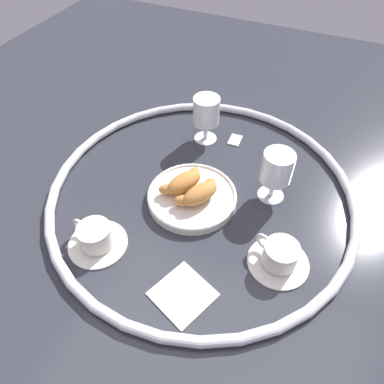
{
  "coord_description": "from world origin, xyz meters",
  "views": [
    {
      "loc": [
        -0.58,
        -0.23,
        0.69
      ],
      "look_at": [
        -0.03,
        0.02,
        0.03
      ],
      "focal_mm": 33.31,
      "sensor_mm": 36.0,
      "label": 1
    }
  ],
  "objects_px": {
    "croissant_large": "(199,193)",
    "coffee_cup_near": "(279,256)",
    "juice_glass_left": "(206,113)",
    "folded_napkin": "(183,294)",
    "croissant_small": "(183,182)",
    "juice_glass_right": "(277,169)",
    "coffee_cup_far": "(96,237)",
    "sugar_packet": "(235,139)",
    "pastry_plate": "(192,196)"
  },
  "relations": [
    {
      "from": "pastry_plate",
      "to": "coffee_cup_far",
      "type": "height_order",
      "value": "coffee_cup_far"
    },
    {
      "from": "croissant_small",
      "to": "juice_glass_left",
      "type": "relative_size",
      "value": 0.88
    },
    {
      "from": "coffee_cup_far",
      "to": "sugar_packet",
      "type": "xyz_separation_m",
      "value": [
        0.48,
        -0.17,
        -0.02
      ]
    },
    {
      "from": "sugar_packet",
      "to": "coffee_cup_far",
      "type": "bearing_deg",
      "value": 158.76
    },
    {
      "from": "pastry_plate",
      "to": "croissant_large",
      "type": "bearing_deg",
      "value": -109.24
    },
    {
      "from": "coffee_cup_near",
      "to": "coffee_cup_far",
      "type": "height_order",
      "value": "same"
    },
    {
      "from": "croissant_small",
      "to": "juice_glass_right",
      "type": "bearing_deg",
      "value": -67.42
    },
    {
      "from": "croissant_large",
      "to": "folded_napkin",
      "type": "xyz_separation_m",
      "value": [
        -0.24,
        -0.07,
        -0.04
      ]
    },
    {
      "from": "coffee_cup_far",
      "to": "juice_glass_right",
      "type": "bearing_deg",
      "value": -46.19
    },
    {
      "from": "pastry_plate",
      "to": "coffee_cup_far",
      "type": "distance_m",
      "value": 0.26
    },
    {
      "from": "juice_glass_left",
      "to": "folded_napkin",
      "type": "xyz_separation_m",
      "value": [
        -0.49,
        -0.15,
        -0.09
      ]
    },
    {
      "from": "croissant_small",
      "to": "coffee_cup_far",
      "type": "relative_size",
      "value": 0.91
    },
    {
      "from": "pastry_plate",
      "to": "folded_napkin",
      "type": "bearing_deg",
      "value": -160.19
    },
    {
      "from": "folded_napkin",
      "to": "coffee_cup_far",
      "type": "bearing_deg",
      "value": 81.83
    },
    {
      "from": "juice_glass_left",
      "to": "juice_glass_right",
      "type": "height_order",
      "value": "same"
    },
    {
      "from": "pastry_plate",
      "to": "juice_glass_left",
      "type": "xyz_separation_m",
      "value": [
        0.24,
        0.06,
        0.08
      ]
    },
    {
      "from": "sugar_packet",
      "to": "folded_napkin",
      "type": "bearing_deg",
      "value": -174.97
    },
    {
      "from": "croissant_small",
      "to": "juice_glass_right",
      "type": "distance_m",
      "value": 0.23
    },
    {
      "from": "juice_glass_left",
      "to": "sugar_packet",
      "type": "height_order",
      "value": "juice_glass_left"
    },
    {
      "from": "coffee_cup_far",
      "to": "sugar_packet",
      "type": "distance_m",
      "value": 0.51
    },
    {
      "from": "folded_napkin",
      "to": "croissant_large",
      "type": "bearing_deg",
      "value": 15.41
    },
    {
      "from": "pastry_plate",
      "to": "folded_napkin",
      "type": "relative_size",
      "value": 2.06
    },
    {
      "from": "juice_glass_left",
      "to": "folded_napkin",
      "type": "relative_size",
      "value": 1.27
    },
    {
      "from": "coffee_cup_far",
      "to": "folded_napkin",
      "type": "bearing_deg",
      "value": -98.17
    },
    {
      "from": "coffee_cup_near",
      "to": "croissant_large",
      "type": "bearing_deg",
      "value": 69.52
    },
    {
      "from": "sugar_packet",
      "to": "croissant_large",
      "type": "bearing_deg",
      "value": 177.92
    },
    {
      "from": "croissant_large",
      "to": "juice_glass_left",
      "type": "height_order",
      "value": "juice_glass_left"
    },
    {
      "from": "croissant_large",
      "to": "pastry_plate",
      "type": "bearing_deg",
      "value": 70.76
    },
    {
      "from": "pastry_plate",
      "to": "juice_glass_left",
      "type": "bearing_deg",
      "value": 14.65
    },
    {
      "from": "coffee_cup_near",
      "to": "folded_napkin",
      "type": "xyz_separation_m",
      "value": [
        -0.15,
        0.16,
        -0.02
      ]
    },
    {
      "from": "juice_glass_left",
      "to": "sugar_packet",
      "type": "xyz_separation_m",
      "value": [
        0.03,
        -0.09,
        -0.09
      ]
    },
    {
      "from": "croissant_large",
      "to": "juice_glass_left",
      "type": "relative_size",
      "value": 0.88
    },
    {
      "from": "juice_glass_left",
      "to": "sugar_packet",
      "type": "bearing_deg",
      "value": -71.95
    },
    {
      "from": "croissant_small",
      "to": "coffee_cup_near",
      "type": "relative_size",
      "value": 0.91
    },
    {
      "from": "coffee_cup_far",
      "to": "coffee_cup_near",
      "type": "bearing_deg",
      "value": -72.89
    },
    {
      "from": "coffee_cup_near",
      "to": "coffee_cup_far",
      "type": "bearing_deg",
      "value": 107.11
    },
    {
      "from": "folded_napkin",
      "to": "pastry_plate",
      "type": "bearing_deg",
      "value": 19.81
    },
    {
      "from": "croissant_large",
      "to": "juice_glass_left",
      "type": "bearing_deg",
      "value": 19.03
    },
    {
      "from": "croissant_small",
      "to": "folded_napkin",
      "type": "bearing_deg",
      "value": -155.45
    },
    {
      "from": "croissant_large",
      "to": "coffee_cup_near",
      "type": "height_order",
      "value": "croissant_large"
    },
    {
      "from": "croissant_large",
      "to": "coffee_cup_far",
      "type": "xyz_separation_m",
      "value": [
        -0.2,
        0.17,
        -0.02
      ]
    },
    {
      "from": "juice_glass_right",
      "to": "sugar_packet",
      "type": "bearing_deg",
      "value": 42.35
    },
    {
      "from": "coffee_cup_far",
      "to": "folded_napkin",
      "type": "height_order",
      "value": "coffee_cup_far"
    },
    {
      "from": "coffee_cup_near",
      "to": "coffee_cup_far",
      "type": "relative_size",
      "value": 1.0
    },
    {
      "from": "pastry_plate",
      "to": "sugar_packet",
      "type": "height_order",
      "value": "pastry_plate"
    },
    {
      "from": "coffee_cup_near",
      "to": "juice_glass_right",
      "type": "xyz_separation_m",
      "value": [
        0.19,
        0.07,
        0.07
      ]
    },
    {
      "from": "coffee_cup_near",
      "to": "sugar_packet",
      "type": "bearing_deg",
      "value": 31.94
    },
    {
      "from": "croissant_small",
      "to": "sugar_packet",
      "type": "distance_m",
      "value": 0.27
    },
    {
      "from": "croissant_small",
      "to": "folded_napkin",
      "type": "relative_size",
      "value": 1.12
    },
    {
      "from": "croissant_small",
      "to": "juice_glass_left",
      "type": "distance_m",
      "value": 0.24
    }
  ]
}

